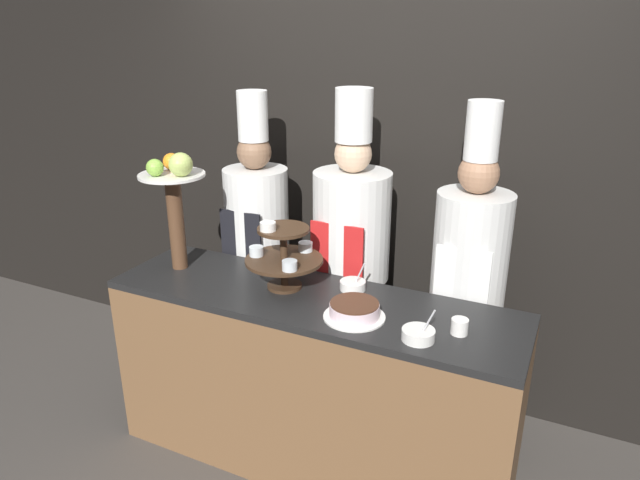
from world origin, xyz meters
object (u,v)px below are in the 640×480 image
Objects in this scene: fruit_pedestal at (174,192)px; chef_left at (258,238)px; chef_center_left at (352,252)px; tiered_stand at (283,254)px; cup_white at (460,326)px; serving_bowl_far at (353,285)px; cake_round at (354,311)px; serving_bowl_near at (418,335)px; chef_center_right at (468,276)px.

chef_left reaches higher than fruit_pedestal.
chef_center_left is at bearing -0.01° from chef_left.
tiered_stand is 0.63m from chef_left.
serving_bowl_far reaches higher than cup_white.
fruit_pedestal reaches higher than serving_bowl_far.
serving_bowl_near is (0.30, -0.06, -0.01)m from cake_round.
chef_left is at bearing 180.00° from chef_center_right.
chef_center_left reaches higher than fruit_pedestal.
chef_left is 0.98× the size of chef_center_left.
fruit_pedestal reaches higher than cake_round.
serving_bowl_far is (0.31, 0.12, -0.15)m from tiered_stand.
chef_center_right is at bearing 18.68° from fruit_pedestal.
tiered_stand is at bearing -150.60° from chef_center_right.
chef_center_left is (0.59, -0.00, 0.02)m from chef_left.
fruit_pedestal is at bearing -110.94° from chef_left.
tiered_stand is 0.65m from fruit_pedestal.
fruit_pedestal is at bearing -161.32° from chef_center_right.
tiered_stand is 0.49m from chef_center_left.
tiered_stand is 0.88m from cup_white.
fruit_pedestal is 8.73× the size of cup_white.
chef_left reaches higher than cake_round.
chef_center_right is at bearing 0.00° from chef_center_left.
fruit_pedestal is 1.39m from serving_bowl_near.
fruit_pedestal is 0.63m from chef_left.
chef_left is (-1.14, 0.64, 0.01)m from serving_bowl_near.
chef_center_left is at bearing 31.45° from fruit_pedestal.
serving_bowl_near is 0.08× the size of chef_center_left.
cup_white is 0.04× the size of chef_center_left.
chef_left is 0.59m from chef_center_left.
tiered_stand is 0.60× the size of fruit_pedestal.
chef_center_right reaches higher than chef_left.
serving_bowl_far reaches higher than cake_round.
cup_white is 0.49× the size of serving_bowl_far.
serving_bowl_near is at bearing -7.43° from fruit_pedestal.
fruit_pedestal is 1.51m from chef_center_right.
chef_center_right is at bearing 84.34° from serving_bowl_near.
cake_round is at bearing -66.16° from serving_bowl_far.
cake_round is 0.15× the size of chef_center_right.
fruit_pedestal is at bearing -170.90° from serving_bowl_far.
tiered_stand is at bearing 162.10° from cake_round.
fruit_pedestal is 2.28× the size of cake_round.
cake_round is 1.86× the size of serving_bowl_far.
chef_center_right reaches higher than cup_white.
cup_white is at bearing -36.95° from chef_center_left.
chef_center_right is at bearing 29.40° from tiered_stand.
cup_white is 1.38m from chef_left.
chef_left is at bearing 133.34° from tiered_stand.
chef_center_left is at bearing 69.27° from tiered_stand.
serving_bowl_far is (-0.11, 0.26, -0.01)m from cake_round.
fruit_pedestal is 0.34× the size of chef_left.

